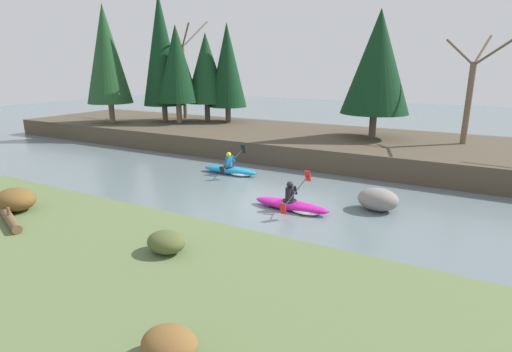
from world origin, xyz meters
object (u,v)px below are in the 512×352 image
at_px(kayaker_middle, 232,170).
at_px(boulder_midstream, 378,199).
at_px(driftwood_log, 8,217).
at_px(kayaker_lead, 294,205).

xyz_separation_m(kayaker_middle, boulder_midstream, (6.81, -1.59, 0.18)).
height_order(kayaker_middle, boulder_midstream, kayaker_middle).
xyz_separation_m(kayaker_middle, driftwood_log, (-1.55, -9.06, 0.54)).
height_order(kayaker_middle, driftwood_log, kayaker_middle).
distance_m(kayaker_lead, driftwood_log, 8.47).
xyz_separation_m(boulder_midstream, driftwood_log, (-8.36, -7.48, 0.35)).
distance_m(kayaker_lead, boulder_midstream, 2.85).
height_order(boulder_midstream, driftwood_log, driftwood_log).
relative_size(kayaker_lead, driftwood_log, 1.20).
bearing_deg(kayaker_middle, driftwood_log, -102.00).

